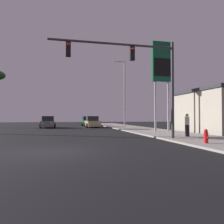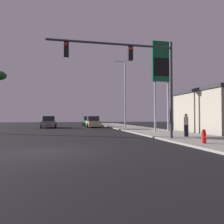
# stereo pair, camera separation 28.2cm
# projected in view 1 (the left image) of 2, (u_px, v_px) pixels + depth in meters

# --- Properties ---
(ground_plane) EXTENTS (120.00, 120.00, 0.00)m
(ground_plane) POSITION_uv_depth(u_px,v_px,m) (52.00, 152.00, 9.64)
(ground_plane) COLOR black
(sidewalk_right) EXTENTS (5.00, 60.00, 0.12)m
(sidewalk_right) POSITION_uv_depth(u_px,v_px,m) (157.00, 132.00, 21.46)
(sidewalk_right) COLOR #9E998E
(sidewalk_right) RESTS_ON ground
(car_grey) EXTENTS (2.04, 4.33, 1.68)m
(car_grey) POSITION_uv_depth(u_px,v_px,m) (48.00, 123.00, 31.25)
(car_grey) COLOR slate
(car_grey) RESTS_ON ground
(car_tan) EXTENTS (2.04, 4.34, 1.68)m
(car_tan) POSITION_uv_depth(u_px,v_px,m) (92.00, 122.00, 32.42)
(car_tan) COLOR tan
(car_tan) RESTS_ON ground
(car_green) EXTENTS (2.04, 4.34, 1.68)m
(car_green) POSITION_uv_depth(u_px,v_px,m) (87.00, 121.00, 39.20)
(car_green) COLOR #195933
(car_green) RESTS_ON ground
(traffic_light_mast) EXTENTS (8.26, 0.36, 6.50)m
(traffic_light_mast) POSITION_uv_depth(u_px,v_px,m) (139.00, 68.00, 14.25)
(traffic_light_mast) COLOR #38383D
(traffic_light_mast) RESTS_ON sidewalk_right
(street_lamp) EXTENTS (1.74, 0.24, 9.00)m
(street_lamp) POSITION_uv_depth(u_px,v_px,m) (124.00, 90.00, 29.19)
(street_lamp) COLOR #99999E
(street_lamp) RESTS_ON sidewalk_right
(gas_station_sign) EXTENTS (2.00, 0.42, 9.00)m
(gas_station_sign) POSITION_uv_depth(u_px,v_px,m) (162.00, 67.00, 21.93)
(gas_station_sign) COLOR #99999E
(gas_station_sign) RESTS_ON sidewalk_right
(fire_hydrant) EXTENTS (0.24, 0.34, 0.76)m
(fire_hydrant) POSITION_uv_depth(u_px,v_px,m) (206.00, 136.00, 11.83)
(fire_hydrant) COLOR red
(fire_hydrant) RESTS_ON sidewalk_right
(pedestrian_on_sidewalk) EXTENTS (0.34, 0.32, 1.67)m
(pedestrian_on_sidewalk) POSITION_uv_depth(u_px,v_px,m) (187.00, 124.00, 15.91)
(pedestrian_on_sidewalk) COLOR #23232D
(pedestrian_on_sidewalk) RESTS_ON sidewalk_right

